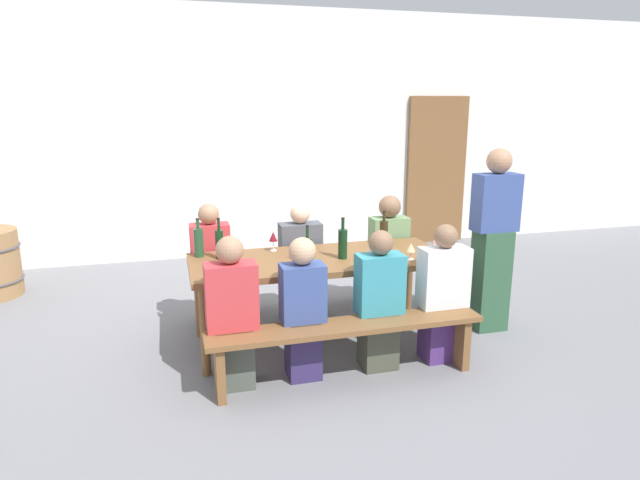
# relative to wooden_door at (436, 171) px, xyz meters

# --- Properties ---
(ground_plane) EXTENTS (24.00, 24.00, 0.00)m
(ground_plane) POSITION_rel_wooden_door_xyz_m (-2.57, -2.95, -1.05)
(ground_plane) COLOR slate
(back_wall) EXTENTS (14.00, 0.20, 3.20)m
(back_wall) POSITION_rel_wooden_door_xyz_m (-2.57, 0.14, 0.55)
(back_wall) COLOR silver
(back_wall) RESTS_ON ground
(wooden_door) EXTENTS (0.90, 0.06, 2.10)m
(wooden_door) POSITION_rel_wooden_door_xyz_m (0.00, 0.00, 0.00)
(wooden_door) COLOR brown
(wooden_door) RESTS_ON ground
(tasting_table) EXTENTS (2.15, 0.87, 0.75)m
(tasting_table) POSITION_rel_wooden_door_xyz_m (-2.57, -2.95, -0.37)
(tasting_table) COLOR brown
(tasting_table) RESTS_ON ground
(bench_near) EXTENTS (2.05, 0.30, 0.45)m
(bench_near) POSITION_rel_wooden_door_xyz_m (-2.57, -3.69, -0.69)
(bench_near) COLOR brown
(bench_near) RESTS_ON ground
(bench_far) EXTENTS (2.05, 0.30, 0.45)m
(bench_far) POSITION_rel_wooden_door_xyz_m (-2.57, -2.22, -0.69)
(bench_far) COLOR brown
(bench_far) RESTS_ON ground
(wine_bottle_0) EXTENTS (0.08, 0.08, 0.35)m
(wine_bottle_0) POSITION_rel_wooden_door_xyz_m (-2.40, -3.03, -0.17)
(wine_bottle_0) COLOR #143319
(wine_bottle_0) RESTS_ON tasting_table
(wine_bottle_1) EXTENTS (0.07, 0.07, 0.35)m
(wine_bottle_1) POSITION_rel_wooden_door_xyz_m (-3.38, -2.77, -0.17)
(wine_bottle_1) COLOR #143319
(wine_bottle_1) RESTS_ON tasting_table
(wine_bottle_2) EXTENTS (0.08, 0.08, 0.31)m
(wine_bottle_2) POSITION_rel_wooden_door_xyz_m (-1.89, -2.68, -0.18)
(wine_bottle_2) COLOR #332814
(wine_bottle_2) RESTS_ON tasting_table
(wine_bottle_3) EXTENTS (0.08, 0.08, 0.33)m
(wine_bottle_3) POSITION_rel_wooden_door_xyz_m (-3.54, -2.66, -0.17)
(wine_bottle_3) COLOR #234C2D
(wine_bottle_3) RESTS_ON tasting_table
(wine_bottle_4) EXTENTS (0.07, 0.07, 0.31)m
(wine_bottle_4) POSITION_rel_wooden_door_xyz_m (-2.71, -3.09, -0.19)
(wine_bottle_4) COLOR #143319
(wine_bottle_4) RESTS_ON tasting_table
(wine_glass_0) EXTENTS (0.07, 0.07, 0.18)m
(wine_glass_0) POSITION_rel_wooden_door_xyz_m (-2.21, -3.25, -0.17)
(wine_glass_0) COLOR silver
(wine_glass_0) RESTS_ON tasting_table
(wine_glass_1) EXTENTS (0.08, 0.08, 0.14)m
(wine_glass_1) POSITION_rel_wooden_door_xyz_m (-1.87, -3.21, -0.20)
(wine_glass_1) COLOR silver
(wine_glass_1) RESTS_ON tasting_table
(wine_glass_2) EXTENTS (0.07, 0.07, 0.17)m
(wine_glass_2) POSITION_rel_wooden_door_xyz_m (-2.91, -2.64, -0.18)
(wine_glass_2) COLOR silver
(wine_glass_2) RESTS_ON tasting_table
(wine_glass_3) EXTENTS (0.06, 0.06, 0.17)m
(wine_glass_3) POSITION_rel_wooden_door_xyz_m (-1.69, -3.26, -0.18)
(wine_glass_3) COLOR silver
(wine_glass_3) RESTS_ON tasting_table
(seated_guest_near_0) EXTENTS (0.36, 0.24, 1.12)m
(seated_guest_near_0) POSITION_rel_wooden_door_xyz_m (-3.38, -3.54, -0.52)
(seated_guest_near_0) COLOR #495147
(seated_guest_near_0) RESTS_ON ground
(seated_guest_near_1) EXTENTS (0.32, 0.24, 1.08)m
(seated_guest_near_1) POSITION_rel_wooden_door_xyz_m (-2.87, -3.54, -0.53)
(seated_guest_near_1) COLOR #332857
(seated_guest_near_1) RESTS_ON ground
(seated_guest_near_2) EXTENTS (0.35, 0.24, 1.09)m
(seated_guest_near_2) POSITION_rel_wooden_door_xyz_m (-2.26, -3.54, -0.53)
(seated_guest_near_2) COLOR #434737
(seated_guest_near_2) RESTS_ON ground
(seated_guest_near_3) EXTENTS (0.38, 0.24, 1.11)m
(seated_guest_near_3) POSITION_rel_wooden_door_xyz_m (-1.73, -3.54, -0.53)
(seated_guest_near_3) COLOR #4C2D71
(seated_guest_near_3) RESTS_ON ground
(seated_guest_far_0) EXTENTS (0.35, 0.24, 1.15)m
(seated_guest_far_0) POSITION_rel_wooden_door_xyz_m (-3.43, -2.37, -0.51)
(seated_guest_far_0) COLOR #3D333E
(seated_guest_far_0) RESTS_ON ground
(seated_guest_far_1) EXTENTS (0.39, 0.24, 1.11)m
(seated_guest_far_1) POSITION_rel_wooden_door_xyz_m (-2.60, -2.37, -0.53)
(seated_guest_far_1) COLOR #334037
(seated_guest_far_1) RESTS_ON ground
(seated_guest_far_2) EXTENTS (0.37, 0.24, 1.14)m
(seated_guest_far_2) POSITION_rel_wooden_door_xyz_m (-1.71, -2.37, -0.50)
(seated_guest_far_2) COLOR #305761
(seated_guest_far_2) RESTS_ON ground
(standing_host) EXTENTS (0.39, 0.24, 1.63)m
(standing_host) POSITION_rel_wooden_door_xyz_m (-1.02, -3.10, -0.25)
(standing_host) COLOR #2F563A
(standing_host) RESTS_ON ground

